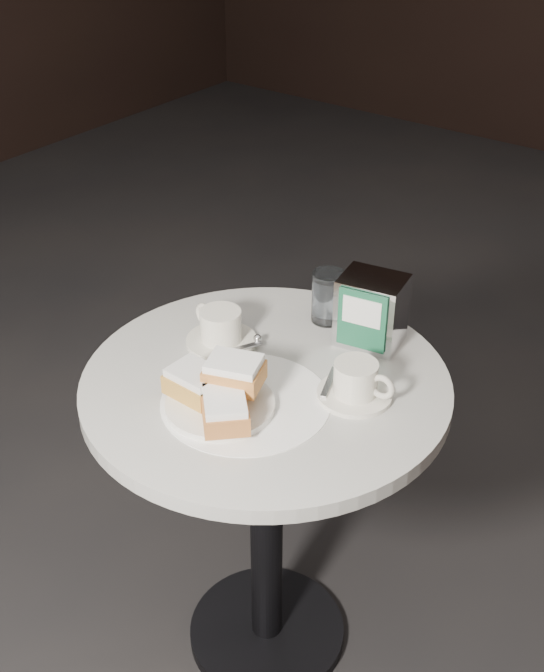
{
  "coord_description": "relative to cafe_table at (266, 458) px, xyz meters",
  "views": [
    {
      "loc": [
        0.78,
        -1.03,
        1.67
      ],
      "look_at": [
        0.0,
        0.02,
        0.83
      ],
      "focal_mm": 45.0,
      "sensor_mm": 36.0,
      "label": 1
    }
  ],
  "objects": [
    {
      "name": "water_glass_left",
      "position": [
        -0.03,
        0.25,
        0.25
      ],
      "size": [
        0.09,
        0.09,
        0.11
      ],
      "rotation": [
        0.0,
        0.0,
        0.34
      ],
      "color": "silver",
      "rests_on": "cafe_table"
    },
    {
      "name": "ground",
      "position": [
        0.0,
        0.0,
        -0.55
      ],
      "size": [
        7.0,
        7.0,
        0.0
      ],
      "primitive_type": "plane",
      "color": "black",
      "rests_on": "ground"
    },
    {
      "name": "cafe_table",
      "position": [
        0.0,
        0.0,
        0.0
      ],
      "size": [
        0.7,
        0.7,
        0.74
      ],
      "color": "black",
      "rests_on": "ground"
    },
    {
      "name": "water_glass_right",
      "position": [
        0.08,
        0.26,
        0.26
      ],
      "size": [
        0.09,
        0.09,
        0.12
      ],
      "rotation": [
        0.0,
        0.0,
        -0.22
      ],
      "color": "silver",
      "rests_on": "cafe_table"
    },
    {
      "name": "napkin_dispenser",
      "position": [
        0.09,
        0.23,
        0.27
      ],
      "size": [
        0.14,
        0.12,
        0.14
      ],
      "rotation": [
        0.0,
        0.0,
        0.18
      ],
      "color": "silver",
      "rests_on": "cafe_table"
    },
    {
      "name": "sugar_spill",
      "position": [
        0.01,
        -0.08,
        0.2
      ],
      "size": [
        0.35,
        0.35,
        0.0
      ],
      "primitive_type": "cylinder",
      "rotation": [
        0.0,
        0.0,
        -0.13
      ],
      "color": "white",
      "rests_on": "cafe_table"
    },
    {
      "name": "coffee_cup_left",
      "position": [
        -0.15,
        0.05,
        0.23
      ],
      "size": [
        0.17,
        0.17,
        0.07
      ],
      "rotation": [
        0.0,
        0.0,
        -0.21
      ],
      "color": "silver",
      "rests_on": "cafe_table"
    },
    {
      "name": "beignet_plate",
      "position": [
        -0.01,
        -0.13,
        0.23
      ],
      "size": [
        0.25,
        0.25,
        0.1
      ],
      "rotation": [
        0.0,
        0.0,
        -0.36
      ],
      "color": "white",
      "rests_on": "cafe_table"
    },
    {
      "name": "coffee_cup_right",
      "position": [
        0.17,
        0.05,
        0.23
      ],
      "size": [
        0.15,
        0.15,
        0.07
      ],
      "rotation": [
        0.0,
        0.0,
        0.09
      ],
      "color": "silver",
      "rests_on": "cafe_table"
    }
  ]
}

